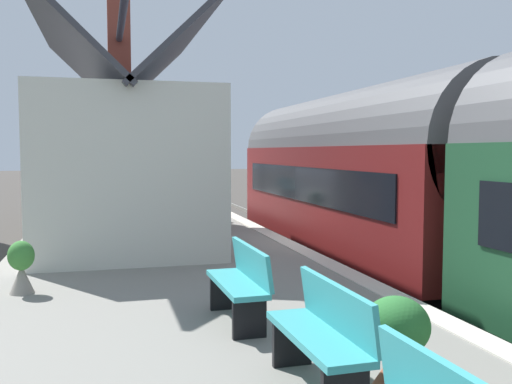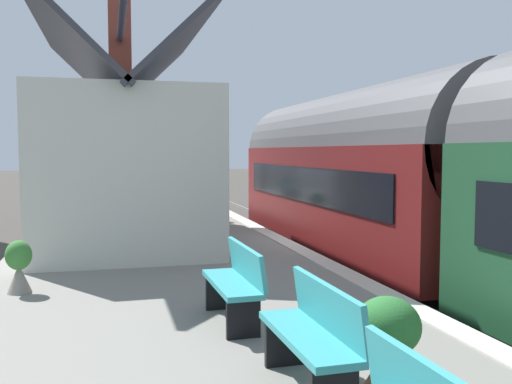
# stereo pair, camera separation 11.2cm
# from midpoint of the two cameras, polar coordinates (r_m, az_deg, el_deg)

# --- Properties ---
(ground_plane) EXTENTS (160.00, 160.00, 0.00)m
(ground_plane) POSITION_cam_midpoint_polar(r_m,az_deg,el_deg) (12.85, 7.61, -8.91)
(ground_plane) COLOR #423D38
(platform) EXTENTS (32.00, 5.72, 0.95)m
(platform) POSITION_cam_midpoint_polar(r_m,az_deg,el_deg) (11.83, -10.05, -7.73)
(platform) COLOR gray
(platform) RESTS_ON ground
(platform_edge_coping) EXTENTS (32.00, 0.36, 0.02)m
(platform_edge_coping) POSITION_cam_midpoint_polar(r_m,az_deg,el_deg) (12.27, 2.54, -4.96)
(platform_edge_coping) COLOR beige
(platform_edge_coping) RESTS_ON platform
(rail_near) EXTENTS (52.00, 0.08, 0.14)m
(rail_near) POSITION_cam_midpoint_polar(r_m,az_deg,el_deg) (13.54, 14.01, -8.03)
(rail_near) COLOR gray
(rail_near) RESTS_ON ground
(rail_far) EXTENTS (52.00, 0.08, 0.14)m
(rail_far) POSITION_cam_midpoint_polar(r_m,az_deg,el_deg) (12.91, 8.36, -8.54)
(rail_far) COLOR gray
(rail_far) RESTS_ON ground
(train) EXTENTS (21.39, 2.73, 4.32)m
(train) POSITION_cam_midpoint_polar(r_m,az_deg,el_deg) (9.10, 24.21, -0.46)
(train) COLOR black
(train) RESTS_ON ground
(station_building) EXTENTS (7.36, 3.63, 6.19)m
(station_building) POSITION_cam_midpoint_polar(r_m,az_deg,el_deg) (12.91, -13.52, 2.99)
(station_building) COLOR silver
(station_building) RESTS_ON platform
(bench_mid_platform) EXTENTS (1.41, 0.46, 0.88)m
(bench_mid_platform) POSITION_cam_midpoint_polar(r_m,az_deg,el_deg) (6.45, -2.01, -9.03)
(bench_mid_platform) COLOR teal
(bench_mid_platform) RESTS_ON platform
(bench_by_lamp) EXTENTS (1.41, 0.47, 0.88)m
(bench_by_lamp) POSITION_cam_midpoint_polar(r_m,az_deg,el_deg) (22.16, -11.33, 0.24)
(bench_by_lamp) COLOR teal
(bench_by_lamp) RESTS_ON platform
(bench_near_building) EXTENTS (1.41, 0.46, 0.88)m
(bench_near_building) POSITION_cam_midpoint_polar(r_m,az_deg,el_deg) (4.72, 6.11, -14.02)
(bench_near_building) COLOR teal
(bench_near_building) RESTS_ON platform
(planter_under_sign) EXTENTS (0.45, 0.45, 0.79)m
(planter_under_sign) POSITION_cam_midpoint_polar(r_m,az_deg,el_deg) (15.67, -4.62, -1.59)
(planter_under_sign) COLOR teal
(planter_under_sign) RESTS_ON platform
(planter_by_door) EXTENTS (0.35, 0.35, 0.73)m
(planter_by_door) POSITION_cam_midpoint_polar(r_m,az_deg,el_deg) (8.41, -23.08, -7.02)
(planter_by_door) COLOR gray
(planter_by_door) RESTS_ON platform
(planter_corner_building) EXTENTS (0.53, 0.53, 0.79)m
(planter_corner_building) POSITION_cam_midpoint_polar(r_m,az_deg,el_deg) (4.77, 13.38, -14.60)
(planter_corner_building) COLOR #9E5138
(planter_corner_building) RESTS_ON platform
(lamp_post_platform) EXTENTS (0.32, 0.50, 3.41)m
(lamp_post_platform) POSITION_cam_midpoint_polar(r_m,az_deg,el_deg) (20.11, -5.96, 5.41)
(lamp_post_platform) COLOR black
(lamp_post_platform) RESTS_ON platform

